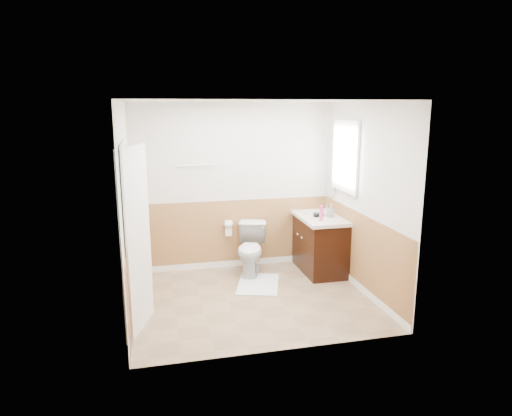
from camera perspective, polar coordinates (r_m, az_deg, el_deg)
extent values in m
plane|color=#8C7051|center=(6.02, -0.39, -11.30)|extent=(3.00, 3.00, 0.00)
plane|color=white|center=(5.50, -0.43, 13.22)|extent=(3.00, 3.00, 0.00)
plane|color=silver|center=(6.88, -2.82, 2.63)|extent=(3.00, 0.00, 3.00)
plane|color=silver|center=(4.41, 3.36, -3.08)|extent=(3.00, 0.00, 3.00)
plane|color=silver|center=(5.50, -15.81, -0.37)|extent=(0.00, 3.00, 3.00)
plane|color=silver|center=(6.13, 13.39, 1.07)|extent=(0.00, 3.00, 3.00)
plane|color=#9E763F|center=(7.04, -2.74, -3.41)|extent=(3.00, 0.00, 3.00)
plane|color=#9E763F|center=(4.68, 3.20, -11.92)|extent=(3.00, 0.00, 3.00)
plane|color=#9E763F|center=(5.71, -15.24, -7.72)|extent=(0.00, 2.60, 2.60)
plane|color=#9E763F|center=(6.32, 12.94, -5.61)|extent=(0.00, 2.60, 2.60)
imported|color=silver|center=(6.76, -0.64, -5.21)|extent=(0.61, 0.82, 0.74)
cube|color=white|center=(6.46, 0.28, -9.48)|extent=(0.76, 0.93, 0.02)
cube|color=black|center=(6.99, 7.79, -4.49)|extent=(0.55, 1.10, 0.80)
sphere|color=silver|center=(6.76, 5.75, -3.71)|extent=(0.03, 0.03, 0.03)
sphere|color=silver|center=(6.94, 5.21, -3.26)|extent=(0.03, 0.03, 0.03)
cube|color=silver|center=(6.87, 7.82, -1.11)|extent=(0.60, 1.15, 0.05)
cylinder|color=silver|center=(7.00, 7.46, -0.54)|extent=(0.36, 0.36, 0.02)
cylinder|color=silver|center=(7.06, 8.85, 0.01)|extent=(0.02, 0.02, 0.14)
cylinder|color=#D7377B|center=(6.51, 8.13, -0.66)|extent=(0.05, 0.05, 0.22)
imported|color=gray|center=(6.77, 9.29, -0.35)|extent=(0.09, 0.09, 0.18)
cylinder|color=black|center=(6.76, 7.79, -0.81)|extent=(0.14, 0.07, 0.07)
cylinder|color=black|center=(6.74, 7.59, -1.10)|extent=(0.03, 0.03, 0.07)
cube|color=silver|center=(7.06, 9.36, 5.20)|extent=(0.02, 0.35, 0.90)
cube|color=white|center=(6.57, 11.09, 6.34)|extent=(0.04, 0.80, 1.00)
cube|color=white|center=(6.58, 11.21, 6.34)|extent=(0.01, 0.70, 0.90)
cube|color=white|center=(5.12, -14.73, -3.93)|extent=(0.29, 0.78, 2.04)
cube|color=white|center=(5.12, -15.59, -3.86)|extent=(0.02, 0.92, 2.10)
sphere|color=silver|center=(5.46, -13.99, -3.64)|extent=(0.06, 0.06, 0.06)
cylinder|color=silver|center=(6.70, -7.42, 5.30)|extent=(0.62, 0.02, 0.02)
cylinder|color=silver|center=(6.91, -3.48, -2.00)|extent=(0.14, 0.02, 0.02)
cylinder|color=white|center=(6.91, -3.48, -2.00)|extent=(0.10, 0.11, 0.11)
cube|color=white|center=(6.94, -3.46, -2.88)|extent=(0.10, 0.01, 0.16)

